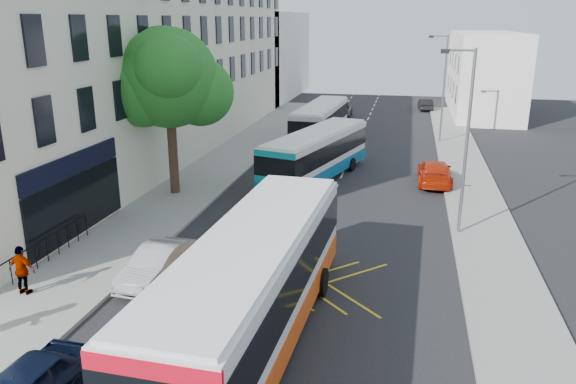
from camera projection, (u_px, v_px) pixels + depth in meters
The scene contains 19 objects.
ground at pixel (249, 376), 15.21m from camera, with size 120.00×120.00×0.00m, color black.
pavement_left at pixel (176, 193), 30.90m from camera, with size 5.00×70.00×0.15m, color gray.
pavement_right at pixel (479, 214), 27.68m from camera, with size 3.00×70.00×0.15m, color gray.
terrace_main at pixel (150, 57), 38.89m from camera, with size 8.30×45.00×13.50m.
terrace_far at pixel (262, 56), 67.90m from camera, with size 8.00×20.00×10.00m, color silver.
building_right at pixel (484, 73), 56.63m from camera, with size 6.00×18.00×8.00m, color silver.
street_tree at pixel (168, 79), 29.03m from camera, with size 6.30×5.70×8.80m.
lamp_near at pixel (465, 134), 23.80m from camera, with size 1.45×0.15×8.00m.
lamp_far at pixel (443, 83), 42.48m from camera, with size 1.45×0.15×8.00m.
railings at pixel (47, 248), 21.89m from camera, with size 0.08×5.60×1.14m, color black, non-canonical shape.
bus_near at pixel (253, 286), 16.34m from camera, with size 3.43×12.47×3.48m.
bus_mid at pixel (316, 155), 33.35m from camera, with size 5.09×10.73×2.94m.
bus_far at pixel (320, 122), 43.83m from camera, with size 3.10×10.60×2.94m.
motorbike at pixel (256, 375), 13.93m from camera, with size 0.73×1.94×1.75m.
parked_car_silver at pixel (157, 264), 20.62m from camera, with size 1.39×3.98×1.31m, color #94979B.
red_hatchback at pixel (435, 172), 32.80m from camera, with size 1.93×4.75×1.38m, color red.
distant_car_grey at pixel (341, 111), 55.27m from camera, with size 2.03×4.39×1.22m, color #404248.
distant_car_dark at pixel (425, 104), 59.35m from camera, with size 1.27×3.65×1.20m, color black.
pedestrian_far at pixel (22, 270), 19.22m from camera, with size 1.03×0.43×1.77m, color gray.
Camera 1 is at (3.78, -12.53, 9.28)m, focal length 35.00 mm.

